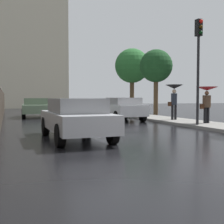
# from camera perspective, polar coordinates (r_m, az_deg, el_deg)

# --- Properties ---
(ground) EXTENTS (120.00, 120.00, 0.00)m
(ground) POSITION_cam_1_polar(r_m,az_deg,el_deg) (6.50, 18.21, -9.55)
(ground) COLOR black
(car_silver_near_kerb) EXTENTS (1.83, 4.44, 1.35)m
(car_silver_near_kerb) POSITION_cam_1_polar(r_m,az_deg,el_deg) (9.77, -7.12, -1.03)
(car_silver_near_kerb) COLOR #B2B5BA
(car_silver_near_kerb) RESTS_ON ground
(car_green_far_ahead) EXTENTS (2.10, 4.55, 1.35)m
(car_green_far_ahead) POSITION_cam_1_polar(r_m,az_deg,el_deg) (21.55, -14.59, 0.89)
(car_green_far_ahead) COLOR slate
(car_green_far_ahead) RESTS_ON ground
(car_white_behind_camera) EXTENTS (1.89, 3.90, 1.39)m
(car_white_behind_camera) POSITION_cam_1_polar(r_m,az_deg,el_deg) (17.67, 1.92, 0.71)
(car_white_behind_camera) COLOR silver
(car_white_behind_camera) RESTS_ON ground
(pedestrian_with_umbrella_near) EXTENTS (0.99, 0.99, 1.98)m
(pedestrian_with_umbrella_near) POSITION_cam_1_polar(r_m,az_deg,el_deg) (16.94, 11.97, 3.79)
(pedestrian_with_umbrella_near) COLOR black
(pedestrian_with_umbrella_near) RESTS_ON sidewalk_strip
(pedestrian_with_umbrella_far) EXTENTS (1.05, 1.05, 1.77)m
(pedestrian_with_umbrella_far) POSITION_cam_1_polar(r_m,az_deg,el_deg) (15.04, 17.94, 3.18)
(pedestrian_with_umbrella_far) COLOR black
(pedestrian_with_umbrella_far) RESTS_ON sidewalk_strip
(traffic_light) EXTENTS (0.26, 0.39, 4.80)m
(traffic_light) POSITION_cam_1_polar(r_m,az_deg,el_deg) (14.19, 16.48, 11.00)
(traffic_light) COLOR black
(traffic_light) RESTS_ON sidewalk_strip
(street_tree_near) EXTENTS (2.44, 2.44, 4.98)m
(street_tree_near) POSITION_cam_1_polar(r_m,az_deg,el_deg) (22.30, 8.55, 8.73)
(street_tree_near) COLOR #4C3823
(street_tree_near) RESTS_ON ground
(street_tree_far) EXTENTS (3.13, 3.13, 5.87)m
(street_tree_far) POSITION_cam_1_polar(r_m,az_deg,el_deg) (27.10, 3.92, 8.87)
(street_tree_far) COLOR #4C3823
(street_tree_far) RESTS_ON ground
(distant_tower) EXTENTS (16.23, 13.89, 33.78)m
(distant_tower) POSITION_cam_1_polar(r_m,az_deg,el_deg) (46.90, -19.88, 17.94)
(distant_tower) COLOR beige
(distant_tower) RESTS_ON ground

